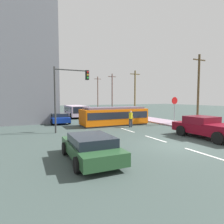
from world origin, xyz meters
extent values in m
plane|color=#3A4945|center=(0.00, 10.00, 0.00)|extent=(120.00, 120.00, 0.00)
cube|color=#9F869A|center=(6.80, 6.00, 0.07)|extent=(3.20, 36.00, 0.14)
cube|color=silver|center=(0.00, -2.00, 0.01)|extent=(0.16, 2.40, 0.01)
cube|color=silver|center=(0.00, 2.00, 0.01)|extent=(0.16, 2.40, 0.01)
cube|color=silver|center=(0.00, 6.00, 0.01)|extent=(0.16, 2.40, 0.01)
cube|color=silver|center=(0.00, 15.51, 0.01)|extent=(0.16, 2.40, 0.01)
cube|color=silver|center=(0.00, 21.51, 0.01)|extent=(0.16, 2.40, 0.01)
cube|color=#2D3847|center=(-4.70, 20.71, 1.92)|extent=(0.06, 12.57, 1.92)
cube|color=#2D3847|center=(-4.70, 20.71, 5.12)|extent=(0.06, 12.57, 1.92)
cube|color=#2D3847|center=(-4.70, 20.71, 8.32)|extent=(0.06, 12.57, 1.92)
cube|color=#2D3847|center=(-4.70, 20.71, 11.52)|extent=(0.06, 12.57, 1.92)
cube|color=#2D3847|center=(-4.70, 20.71, 14.72)|extent=(0.06, 12.57, 1.92)
cube|color=#E66109|center=(0.34, 9.51, 0.95)|extent=(7.16, 2.62, 1.60)
cube|color=#2D2D2D|center=(0.34, 9.51, 0.07)|extent=(7.01, 2.49, 0.15)
cube|color=#5C5164|center=(0.34, 9.51, 1.85)|extent=(6.44, 2.23, 0.20)
cube|color=#1E232D|center=(0.34, 9.51, 1.14)|extent=(6.87, 2.66, 0.70)
cube|color=#BFA4B8|center=(-1.41, 19.21, 1.05)|extent=(2.54, 5.62, 1.49)
cube|color=black|center=(-1.39, 16.46, 1.27)|extent=(2.25, 0.14, 0.90)
cube|color=black|center=(-1.41, 19.21, 1.32)|extent=(2.58, 4.78, 0.60)
cylinder|color=black|center=(-1.40, 17.42, 0.45)|extent=(2.56, 0.92, 0.90)
cylinder|color=black|center=(-1.43, 21.00, 0.45)|extent=(2.56, 0.92, 0.90)
cylinder|color=#2F3948|center=(1.06, 7.40, 0.42)|extent=(0.16, 0.16, 0.85)
cylinder|color=#2F3948|center=(1.26, 7.40, 0.42)|extent=(0.16, 0.16, 0.85)
cylinder|color=yellow|center=(1.16, 7.40, 1.15)|extent=(0.36, 0.36, 0.60)
sphere|color=tan|center=(1.16, 7.40, 1.56)|extent=(0.22, 0.22, 0.22)
cube|color=brown|center=(1.38, 7.45, 0.95)|extent=(0.21, 0.21, 0.24)
cube|color=maroon|center=(3.52, 0.54, 0.68)|extent=(2.12, 5.05, 0.65)
cube|color=maroon|center=(3.51, 1.09, 1.27)|extent=(1.94, 1.94, 0.55)
cylinder|color=black|center=(2.49, 2.02, 0.40)|extent=(0.30, 0.81, 0.80)
cylinder|color=black|center=(4.49, 2.07, 0.40)|extent=(0.30, 0.81, 0.80)
cylinder|color=black|center=(2.56, -0.98, 0.40)|extent=(0.30, 0.81, 0.80)
cube|color=#264E2B|center=(-5.62, -0.46, 0.52)|extent=(1.91, 4.30, 0.55)
cube|color=black|center=(-5.62, -0.61, 0.99)|extent=(1.75, 2.37, 0.40)
cylinder|color=black|center=(-6.56, 0.83, 0.32)|extent=(0.22, 0.64, 0.64)
cylinder|color=black|center=(-4.67, 0.82, 0.32)|extent=(0.22, 0.64, 0.64)
cylinder|color=black|center=(-6.57, -1.74, 0.32)|extent=(0.22, 0.64, 0.64)
cylinder|color=black|center=(-4.69, -1.75, 0.32)|extent=(0.22, 0.64, 0.64)
cube|color=navy|center=(-4.85, 13.51, 0.52)|extent=(1.91, 4.15, 0.55)
cube|color=black|center=(-4.85, 13.36, 0.99)|extent=(1.75, 2.29, 0.40)
cylinder|color=black|center=(-5.80, 14.75, 0.32)|extent=(0.22, 0.64, 0.64)
cylinder|color=black|center=(-3.91, 14.76, 0.32)|extent=(0.22, 0.64, 0.64)
cylinder|color=black|center=(-5.79, 12.27, 0.32)|extent=(0.22, 0.64, 0.64)
cylinder|color=black|center=(-3.90, 12.27, 0.32)|extent=(0.22, 0.64, 0.64)
cylinder|color=gray|center=(6.10, 6.64, 1.24)|extent=(0.07, 0.07, 2.20)
cylinder|color=red|center=(6.10, 6.64, 2.64)|extent=(0.76, 0.04, 0.76)
cylinder|color=#333333|center=(-6.10, 7.30, 2.73)|extent=(0.14, 0.14, 5.46)
cylinder|color=#333333|center=(-4.71, 7.30, 5.26)|extent=(2.77, 0.10, 0.10)
cube|color=black|center=(-3.33, 7.30, 4.91)|extent=(0.28, 0.24, 0.84)
sphere|color=red|center=(-3.33, 7.17, 5.16)|extent=(0.16, 0.16, 0.16)
sphere|color=gold|center=(-3.33, 7.17, 4.91)|extent=(0.16, 0.16, 0.16)
sphere|color=green|center=(-3.33, 7.17, 4.66)|extent=(0.16, 0.16, 0.16)
cylinder|color=brown|center=(9.40, 6.51, 3.88)|extent=(0.24, 0.24, 7.75)
cube|color=brown|center=(9.40, 6.51, 7.15)|extent=(1.80, 0.12, 0.12)
cylinder|color=brown|center=(8.60, 18.70, 3.77)|extent=(0.24, 0.24, 7.55)
cube|color=brown|center=(8.60, 18.70, 6.95)|extent=(1.80, 0.12, 0.12)
cylinder|color=brown|center=(8.61, 27.94, 4.05)|extent=(0.24, 0.24, 8.09)
cube|color=brown|center=(8.61, 27.94, 7.49)|extent=(1.80, 0.12, 0.12)
cylinder|color=brown|center=(9.13, 38.13, 4.29)|extent=(0.24, 0.24, 8.58)
cube|color=brown|center=(9.13, 38.13, 7.98)|extent=(1.80, 0.12, 0.12)
camera|label=1|loc=(-8.31, -8.72, 2.87)|focal=30.15mm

